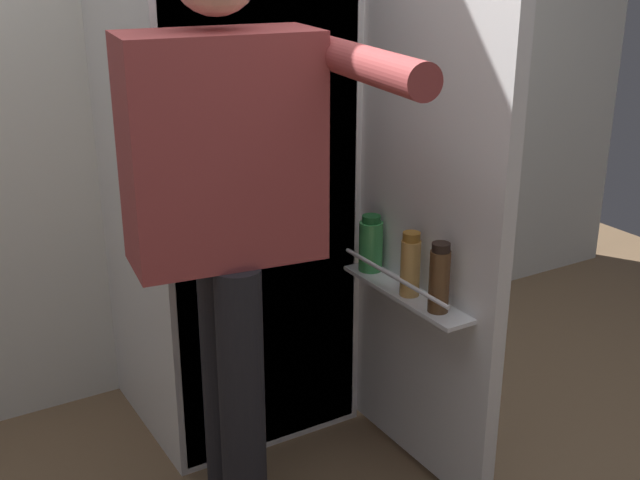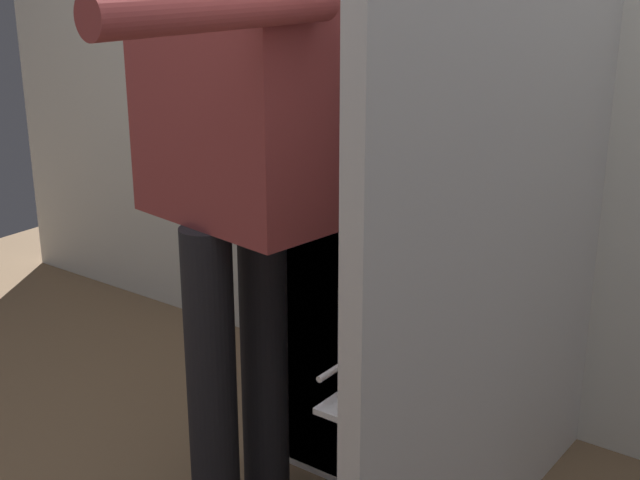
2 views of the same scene
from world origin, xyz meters
name	(u,v)px [view 2 (image 2 of 2)]	position (x,y,z in m)	size (l,w,h in m)	color
refrigerator	(444,158)	(0.02, 0.51, 0.88)	(0.69, 1.23, 1.76)	white
person	(234,151)	(-0.24, 0.01, 0.96)	(0.55, 0.81, 1.59)	black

